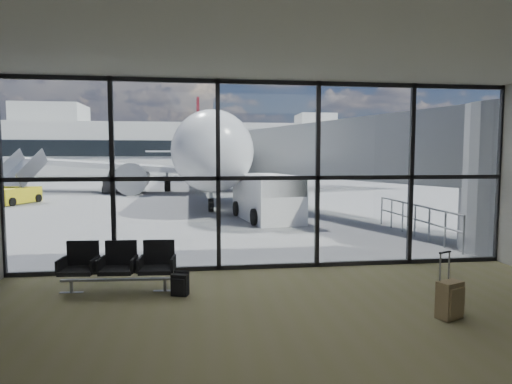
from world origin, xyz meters
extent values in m
plane|color=slate|center=(0.00, 40.00, 0.00)|extent=(220.00, 220.00, 0.00)
cube|color=#696642|center=(0.00, -4.00, 0.01)|extent=(12.00, 8.00, 0.01)
cube|color=silver|center=(0.00, -4.00, 4.50)|extent=(12.00, 8.00, 0.02)
cube|color=beige|center=(0.00, -8.00, 2.25)|extent=(12.00, 0.02, 4.50)
cube|color=white|center=(0.00, 0.00, 2.25)|extent=(12.00, 0.04, 4.50)
cube|color=black|center=(0.00, 0.00, 0.06)|extent=(12.00, 0.12, 0.10)
cube|color=black|center=(0.00, 0.00, 2.20)|extent=(12.00, 0.12, 0.10)
cube|color=black|center=(0.00, 0.00, 4.44)|extent=(12.00, 0.12, 0.10)
cube|color=black|center=(-6.00, 0.00, 2.25)|extent=(0.10, 0.12, 4.50)
cube|color=black|center=(-3.60, 0.00, 2.25)|extent=(0.10, 0.12, 4.50)
cube|color=black|center=(-1.20, 0.00, 2.25)|extent=(0.10, 0.12, 4.50)
cube|color=black|center=(1.20, 0.00, 2.25)|extent=(0.10, 0.12, 4.50)
cube|color=black|center=(3.60, 0.00, 2.25)|extent=(0.10, 0.12, 4.50)
cube|color=black|center=(6.00, 0.00, 2.25)|extent=(0.10, 0.12, 4.50)
cube|color=gray|center=(4.55, 8.00, 3.00)|extent=(7.45, 14.81, 2.40)
cube|color=gray|center=(1.90, 15.00, 3.00)|extent=(2.60, 2.20, 2.60)
cylinder|color=gray|center=(1.10, 15.00, 0.90)|extent=(0.20, 0.20, 1.80)
cylinder|color=gray|center=(2.70, 15.00, 0.90)|extent=(0.20, 0.20, 1.80)
cylinder|color=black|center=(1.90, 15.00, 0.25)|extent=(1.80, 0.56, 0.56)
cylinder|color=gray|center=(5.60, 0.80, 0.55)|extent=(0.06, 0.06, 1.10)
cylinder|color=gray|center=(5.60, 1.70, 0.55)|extent=(0.06, 0.06, 1.10)
cylinder|color=gray|center=(5.60, 2.60, 0.55)|extent=(0.06, 0.06, 1.10)
cylinder|color=gray|center=(5.60, 3.50, 0.55)|extent=(0.06, 0.06, 1.10)
cylinder|color=gray|center=(5.60, 4.40, 0.55)|extent=(0.06, 0.06, 1.10)
cylinder|color=gray|center=(5.60, 5.30, 0.55)|extent=(0.06, 0.06, 1.10)
cylinder|color=gray|center=(5.60, 6.20, 0.55)|extent=(0.06, 0.06, 1.10)
cylinder|color=gray|center=(5.60, 3.50, 1.08)|extent=(0.06, 5.40, 0.06)
cylinder|color=gray|center=(5.60, 3.50, 0.60)|extent=(0.06, 5.40, 0.06)
cube|color=silver|center=(0.00, 62.00, 4.00)|extent=(80.00, 12.00, 8.00)
cube|color=black|center=(0.00, 55.90, 4.00)|extent=(80.00, 0.20, 2.40)
cube|color=silver|center=(-25.00, 62.00, 9.50)|extent=(10.00, 8.00, 3.00)
cube|color=silver|center=(18.00, 62.00, 9.00)|extent=(6.00, 6.00, 2.00)
cylinder|color=#382619|center=(-33.00, 72.00, 1.71)|extent=(0.50, 0.50, 3.42)
sphere|color=black|center=(-33.00, 72.00, 5.89)|extent=(6.27, 6.27, 6.27)
cylinder|color=#382619|center=(-27.00, 72.00, 1.35)|extent=(0.50, 0.50, 2.70)
sphere|color=black|center=(-27.00, 72.00, 4.65)|extent=(4.95, 4.95, 4.95)
cylinder|color=#382619|center=(-21.00, 72.00, 1.53)|extent=(0.50, 0.50, 3.06)
sphere|color=black|center=(-21.00, 72.00, 5.27)|extent=(5.61, 5.61, 5.61)
cylinder|color=#382619|center=(-15.00, 72.00, 1.71)|extent=(0.50, 0.50, 3.42)
sphere|color=black|center=(-15.00, 72.00, 5.89)|extent=(6.27, 6.27, 6.27)
cube|color=gray|center=(-3.26, -1.42, 0.26)|extent=(2.25, 0.24, 0.04)
cube|color=black|center=(-4.03, -1.37, 0.45)|extent=(0.67, 0.64, 0.08)
cube|color=black|center=(-4.01, -1.08, 0.72)|extent=(0.64, 0.12, 0.56)
cube|color=black|center=(-3.26, -1.42, 0.45)|extent=(0.67, 0.64, 0.08)
cube|color=black|center=(-3.24, -1.13, 0.72)|extent=(0.64, 0.12, 0.56)
cube|color=black|center=(-2.50, -1.47, 0.45)|extent=(0.67, 0.64, 0.08)
cube|color=black|center=(-2.48, -1.19, 0.72)|extent=(0.64, 0.12, 0.56)
cylinder|color=gray|center=(-4.18, -1.36, 0.13)|extent=(0.06, 0.06, 0.26)
cylinder|color=gray|center=(-2.35, -1.48, 0.13)|extent=(0.06, 0.06, 0.26)
cube|color=black|center=(-2.03, -1.80, 0.22)|extent=(0.36, 0.28, 0.43)
cube|color=black|center=(-2.07, -1.91, 0.22)|extent=(0.26, 0.13, 0.29)
cylinder|color=black|center=(-2.00, -1.71, 0.43)|extent=(0.30, 0.16, 0.08)
cube|color=brown|center=(2.48, -3.60, 0.33)|extent=(0.48, 0.39, 0.62)
cube|color=brown|center=(2.53, -3.73, 0.33)|extent=(0.34, 0.17, 0.46)
cylinder|color=gray|center=(2.33, -3.54, 0.86)|extent=(0.03, 0.03, 0.52)
cylinder|color=gray|center=(2.54, -3.45, 0.86)|extent=(0.03, 0.03, 0.52)
cube|color=black|center=(2.44, -3.50, 1.11)|extent=(0.27, 0.14, 0.02)
cylinder|color=black|center=(2.33, -3.54, 0.03)|extent=(0.06, 0.08, 0.07)
cylinder|color=black|center=(2.54, -3.45, 0.03)|extent=(0.06, 0.08, 0.07)
cylinder|color=silver|center=(-1.43, 23.79, 2.96)|extent=(4.38, 29.69, 3.65)
sphere|color=silver|center=(-1.07, 8.99, 2.96)|extent=(3.65, 3.65, 3.65)
cone|color=silver|center=(-1.85, 41.06, 3.26)|extent=(3.80, 6.01, 3.65)
cube|color=black|center=(-1.08, 9.58, 3.45)|extent=(2.20, 1.24, 0.49)
cube|color=silver|center=(-9.84, 24.57, 2.12)|extent=(15.15, 7.45, 1.17)
cylinder|color=black|center=(-6.54, 22.68, 1.14)|extent=(2.15, 3.41, 2.07)
cube|color=silver|center=(-5.00, 40.49, 3.36)|extent=(5.66, 2.74, 0.18)
cube|color=silver|center=(6.93, 24.98, 2.12)|extent=(15.08, 8.08, 1.17)
cylinder|color=black|center=(3.72, 22.93, 1.14)|extent=(2.15, 3.41, 2.07)
cube|color=silver|center=(1.32, 40.64, 3.36)|extent=(5.69, 2.99, 0.18)
cube|color=maroon|center=(-1.85, 41.06, 6.51)|extent=(0.39, 3.76, 5.92)
cylinder|color=gray|center=(-1.12, 10.96, 0.69)|extent=(0.20, 0.20, 1.38)
cylinder|color=black|center=(-1.12, 10.96, 0.35)|extent=(0.26, 0.70, 0.69)
cylinder|color=black|center=(-4.21, 24.22, 0.44)|extent=(0.47, 0.96, 0.95)
cylinder|color=black|center=(1.32, 24.35, 0.44)|extent=(0.47, 0.96, 0.95)
cube|color=white|center=(1.22, 8.12, 0.97)|extent=(2.64, 4.71, 1.93)
cube|color=black|center=(1.49, 6.50, 1.50)|extent=(2.00, 1.45, 0.68)
cylinder|color=black|center=(0.51, 6.53, 0.34)|extent=(0.35, 0.71, 0.68)
cylinder|color=black|center=(2.42, 6.85, 0.34)|extent=(0.35, 0.71, 0.68)
cylinder|color=black|center=(0.03, 9.39, 0.34)|extent=(0.35, 0.71, 0.68)
cylinder|color=black|center=(1.94, 9.71, 0.34)|extent=(0.35, 0.71, 0.68)
cube|color=black|center=(-8.11, 24.00, 0.60)|extent=(1.81, 3.41, 1.10)
cube|color=black|center=(-8.22, 25.31, 1.43)|extent=(1.55, 2.84, 1.13)
cylinder|color=black|center=(-8.78, 22.84, 0.27)|extent=(0.27, 0.57, 0.55)
cylinder|color=black|center=(-7.25, 22.97, 0.27)|extent=(0.27, 0.57, 0.55)
cylinder|color=black|center=(-8.96, 25.03, 0.27)|extent=(0.27, 0.57, 0.55)
cylinder|color=black|center=(-7.43, 25.16, 0.27)|extent=(0.27, 0.57, 0.55)
cube|color=yellow|center=(-12.47, 16.17, 0.49)|extent=(2.54, 3.42, 0.87)
cube|color=gray|center=(-12.23, 17.00, 1.74)|extent=(2.16, 2.80, 1.61)
cylinder|color=black|center=(-11.94, 14.88, 0.24)|extent=(0.34, 0.52, 0.48)
cylinder|color=black|center=(-13.00, 17.46, 0.24)|extent=(0.34, 0.52, 0.48)
cylinder|color=black|center=(-11.33, 16.97, 0.24)|extent=(0.34, 0.52, 0.48)
cube|color=#D8520B|center=(2.11, 14.26, 0.01)|extent=(0.41, 0.41, 0.03)
cone|color=#D8520B|center=(2.11, 14.26, 0.29)|extent=(0.39, 0.39, 0.58)
cube|color=orange|center=(1.41, 9.16, 0.02)|extent=(0.44, 0.44, 0.03)
cone|color=orange|center=(1.41, 9.16, 0.32)|extent=(0.42, 0.42, 0.64)
cube|color=orange|center=(2.75, 10.14, 0.01)|extent=(0.41, 0.41, 0.03)
cone|color=orange|center=(2.75, 10.14, 0.29)|extent=(0.39, 0.39, 0.58)
camera|label=1|loc=(-1.61, -10.07, 2.70)|focal=30.00mm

